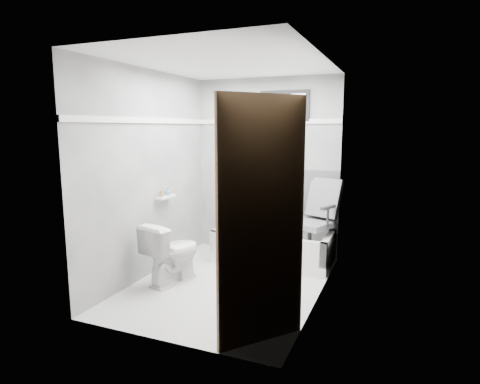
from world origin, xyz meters
The scene contains 19 objects.
floor centered at (0.00, 0.00, 0.00)m, with size 2.60×2.60×0.00m, color white.
ceiling centered at (0.00, 0.00, 2.40)m, with size 2.60×2.60×0.00m, color silver.
wall_back centered at (0.00, 1.30, 1.20)m, with size 2.00×0.02×2.40m, color slate.
wall_front centered at (0.00, -1.30, 1.20)m, with size 2.00×0.02×2.40m, color slate.
wall_left centered at (-1.00, 0.00, 1.20)m, with size 0.02×2.60×2.40m, color slate.
wall_right centered at (1.00, 0.00, 1.20)m, with size 0.02×2.60×2.40m, color slate.
bathtub centered at (0.23, 0.93, 0.21)m, with size 1.50×0.70×0.42m, color white, non-canonical shape.
office_chair centered at (0.70, 0.98, 0.61)m, with size 0.57×0.57×0.99m, color slate, non-canonical shape.
toilet centered at (-0.62, -0.15, 0.35)m, with size 0.39×0.70×0.69m, color white.
door centered at (0.98, -1.28, 1.00)m, with size 0.78×0.78×2.00m, color #532E1E, non-canonical shape.
window centered at (0.25, 1.29, 2.02)m, with size 0.66×0.04×0.40m, color black, non-canonical shape.
backerboard centered at (0.25, 1.29, 0.80)m, with size 1.50×0.02×0.78m, color #4C4C4F.
trim_back centered at (0.00, 1.29, 1.82)m, with size 2.00×0.02×0.06m, color white.
trim_left centered at (-0.99, 0.00, 1.82)m, with size 0.02×2.60×0.06m, color white.
pole centered at (0.03, 1.06, 1.05)m, with size 0.02×0.02×1.95m, color white.
shelf centered at (-0.93, 0.23, 0.90)m, with size 0.10×0.32×0.03m, color white.
soap_bottle_a centered at (-0.94, 0.15, 0.97)m, with size 0.05×0.05×0.10m, color #9F7C4F.
soap_bottle_b centered at (-0.94, 0.29, 0.96)m, with size 0.08×0.08×0.10m, color teal.
faucet centered at (-0.20, 1.27, 0.55)m, with size 0.26×0.10×0.16m, color silver, non-canonical shape.
Camera 1 is at (1.74, -3.90, 1.75)m, focal length 30.00 mm.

